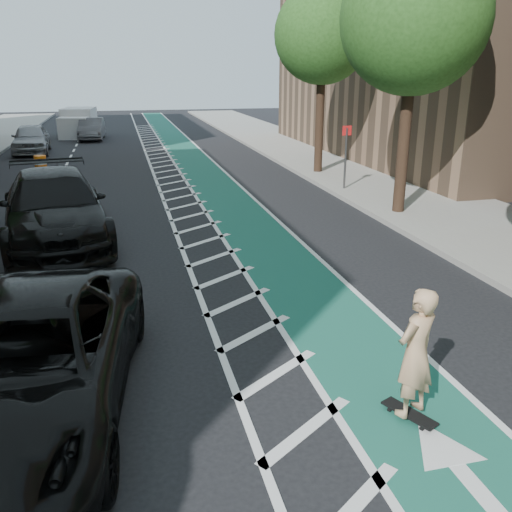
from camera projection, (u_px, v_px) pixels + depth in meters
name	position (u px, v px, depth m)	size (l,w,h in m)	color
ground	(178.00, 388.00, 7.90)	(120.00, 120.00, 0.00)	black
bike_lane	(237.00, 212.00, 17.77)	(2.00, 90.00, 0.01)	#1A5D52
buffer_strip	(191.00, 214.00, 17.43)	(1.40, 90.00, 0.01)	silver
sidewalk_right	(416.00, 199.00, 19.22)	(5.00, 90.00, 0.15)	gray
curb_right	(351.00, 203.00, 18.66)	(0.12, 90.00, 0.16)	gray
tree_r_c	(420.00, 18.00, 15.17)	(4.20, 4.20, 7.90)	#382619
tree_r_d	(320.00, 36.00, 22.52)	(4.20, 4.20, 7.90)	#382619
sign_post	(346.00, 156.00, 20.21)	(0.35, 0.08, 2.47)	#4C4C4C
skateboard	(409.00, 413.00, 7.17)	(0.52, 0.80, 0.10)	black
skateboarder	(416.00, 353.00, 6.88)	(0.64, 0.42, 1.77)	tan
suv_near	(24.00, 363.00, 7.01)	(2.67, 5.78, 1.61)	black
suv_far	(54.00, 207.00, 14.48)	(2.58, 6.36, 1.84)	black
car_silver	(31.00, 138.00, 30.24)	(1.88, 4.68, 1.59)	gray
car_grey	(92.00, 129.00, 36.18)	(1.48, 4.25, 1.40)	#57575C
box_truck	(78.00, 123.00, 38.06)	(2.51, 4.74, 1.89)	silver
barrel_b	(82.00, 213.00, 16.09)	(0.60, 0.60, 0.82)	#DA410B
barrel_c	(41.00, 166.00, 23.71)	(0.65, 0.65, 0.88)	orange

